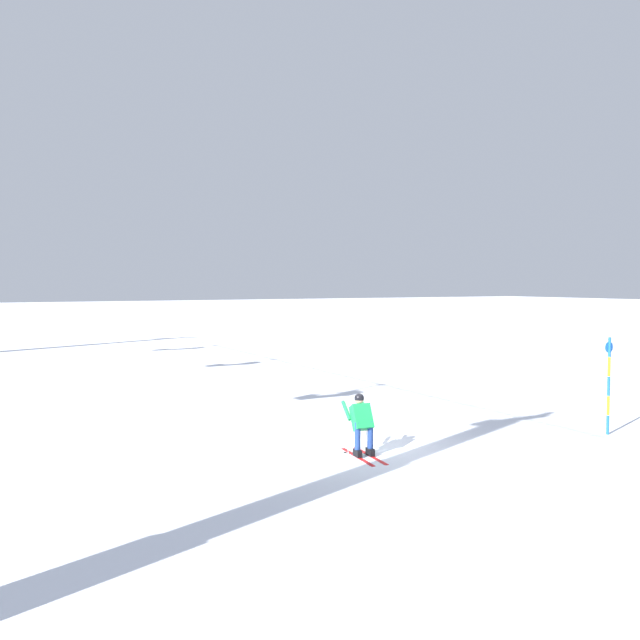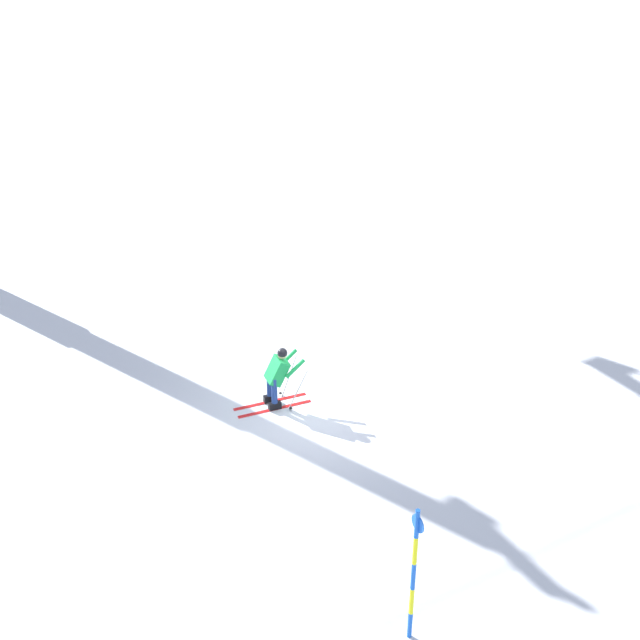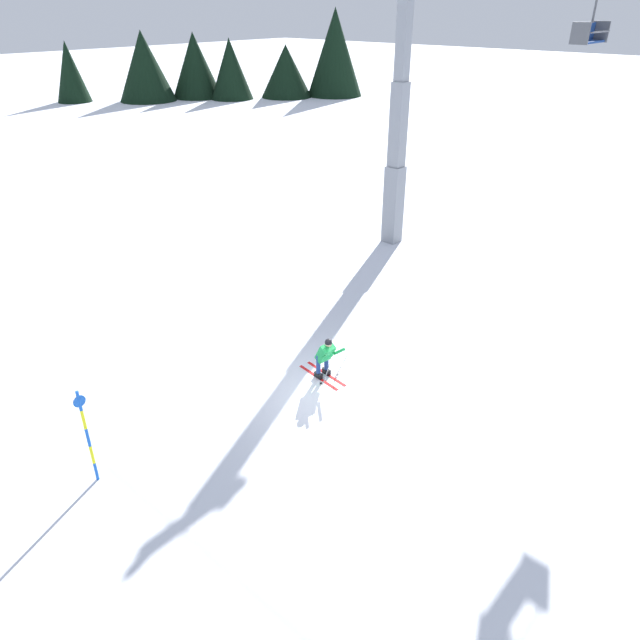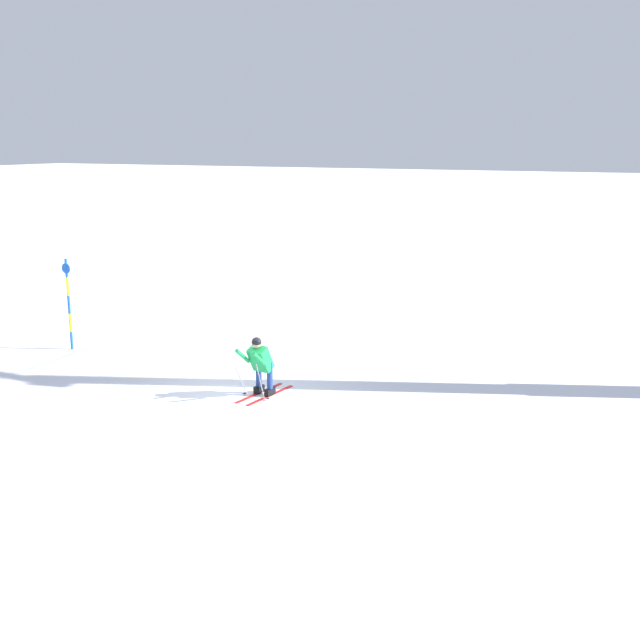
% 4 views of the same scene
% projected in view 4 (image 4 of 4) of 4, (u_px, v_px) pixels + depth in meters
% --- Properties ---
extents(ground_plane, '(260.00, 260.00, 0.00)m').
position_uv_depth(ground_plane, '(228.00, 400.00, 17.02)').
color(ground_plane, white).
extents(skier_carving_main, '(1.70, 0.75, 1.48)m').
position_uv_depth(skier_carving_main, '(260.00, 363.00, 17.10)').
color(skier_carving_main, red).
rests_on(skier_carving_main, ground_plane).
extents(trail_marker_pole, '(0.07, 0.28, 2.48)m').
position_uv_depth(trail_marker_pole, '(69.00, 301.00, 20.83)').
color(trail_marker_pole, blue).
rests_on(trail_marker_pole, ground_plane).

